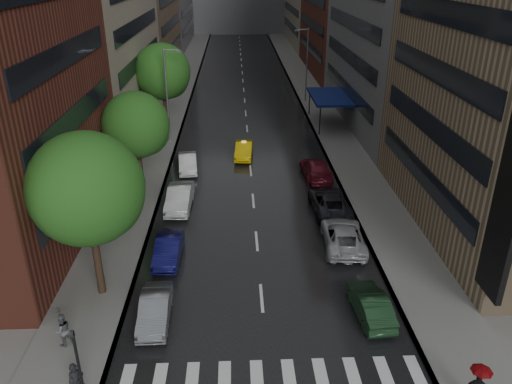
% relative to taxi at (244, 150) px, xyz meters
% --- Properties ---
extents(ground, '(220.00, 220.00, 0.00)m').
position_rel_taxi_xyz_m(ground, '(0.51, -25.30, -0.71)').
color(ground, gray).
rests_on(ground, ground).
extents(road, '(14.00, 140.00, 0.01)m').
position_rel_taxi_xyz_m(road, '(0.51, 24.70, -0.70)').
color(road, black).
rests_on(road, ground).
extents(sidewalk_left, '(4.00, 140.00, 0.15)m').
position_rel_taxi_xyz_m(sidewalk_left, '(-8.49, 24.70, -0.63)').
color(sidewalk_left, gray).
rests_on(sidewalk_left, ground).
extents(sidewalk_right, '(4.00, 140.00, 0.15)m').
position_rel_taxi_xyz_m(sidewalk_right, '(9.51, 24.70, -0.63)').
color(sidewalk_right, gray).
rests_on(sidewalk_right, ground).
extents(crosswalk, '(13.15, 2.80, 0.01)m').
position_rel_taxi_xyz_m(crosswalk, '(0.71, -27.30, -0.70)').
color(crosswalk, silver).
rests_on(crosswalk, ground).
extents(tree_near, '(5.73, 5.73, 9.14)m').
position_rel_taxi_xyz_m(tree_near, '(-8.09, -20.57, 5.55)').
color(tree_near, '#382619').
rests_on(tree_near, ground).
extents(tree_mid, '(4.98, 4.98, 7.94)m').
position_rel_taxi_xyz_m(tree_mid, '(-8.09, -7.33, 4.72)').
color(tree_mid, '#382619').
rests_on(tree_mid, ground).
extents(tree_far, '(5.71, 5.71, 9.10)m').
position_rel_taxi_xyz_m(tree_far, '(-8.09, 8.44, 5.52)').
color(tree_far, '#382619').
rests_on(tree_far, ground).
extents(taxi, '(1.83, 4.40, 1.42)m').
position_rel_taxi_xyz_m(taxi, '(0.00, 0.00, 0.00)').
color(taxi, yellow).
rests_on(taxi, ground).
extents(parked_cars_left, '(1.90, 24.16, 1.59)m').
position_rel_taxi_xyz_m(parked_cars_left, '(-4.89, -12.81, 0.02)').
color(parked_cars_left, slate).
rests_on(parked_cars_left, ground).
extents(parked_cars_right, '(2.82, 22.77, 1.53)m').
position_rel_taxi_xyz_m(parked_cars_right, '(5.91, -12.54, 0.03)').
color(parked_cars_right, black).
rests_on(parked_cars_right, ground).
extents(ped_bag_walker, '(0.77, 0.71, 1.76)m').
position_rel_taxi_xyz_m(ped_bag_walker, '(-7.28, -27.87, 0.29)').
color(ped_bag_walker, black).
rests_on(ped_bag_walker, sidewalk_left).
extents(ped_black_umbrella, '(1.03, 1.00, 2.09)m').
position_rel_taxi_xyz_m(ped_black_umbrella, '(-8.85, -24.63, 0.68)').
color(ped_black_umbrella, '#55565B').
rests_on(ped_black_umbrella, sidewalk_left).
extents(ped_red_umbrella, '(1.01, 0.82, 2.01)m').
position_rel_taxi_xyz_m(ped_red_umbrella, '(8.67, -28.87, 0.63)').
color(ped_red_umbrella, black).
rests_on(ped_red_umbrella, sidewalk_right).
extents(traffic_light, '(0.18, 0.15, 3.45)m').
position_rel_taxi_xyz_m(traffic_light, '(-7.09, -27.85, 1.52)').
color(traffic_light, black).
rests_on(traffic_light, sidewalk_left).
extents(street_lamp_left, '(1.74, 0.22, 9.00)m').
position_rel_taxi_xyz_m(street_lamp_left, '(-7.21, 4.70, 4.18)').
color(street_lamp_left, gray).
rests_on(street_lamp_left, sidewalk_left).
extents(street_lamp_right, '(1.74, 0.22, 9.00)m').
position_rel_taxi_xyz_m(street_lamp_right, '(8.23, 19.70, 4.18)').
color(street_lamp_right, gray).
rests_on(street_lamp_right, sidewalk_right).
extents(awning, '(4.00, 8.00, 3.12)m').
position_rel_taxi_xyz_m(awning, '(9.50, 9.70, 2.43)').
color(awning, navy).
rests_on(awning, sidewalk_right).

